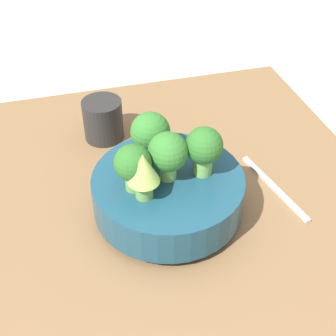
# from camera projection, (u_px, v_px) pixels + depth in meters

# --- Properties ---
(ground_plane) EXTENTS (6.00, 6.00, 0.00)m
(ground_plane) POSITION_uv_depth(u_px,v_px,m) (170.00, 218.00, 0.86)
(ground_plane) COLOR #ADA89E
(table) EXTENTS (0.82, 0.77, 0.05)m
(table) POSITION_uv_depth(u_px,v_px,m) (170.00, 208.00, 0.84)
(table) COLOR brown
(table) RESTS_ON ground_plane
(bowl) EXTENTS (0.25, 0.25, 0.08)m
(bowl) POSITION_uv_depth(u_px,v_px,m) (168.00, 193.00, 0.78)
(bowl) COLOR navy
(bowl) RESTS_ON table
(broccoli_floret_front) EXTENTS (0.06, 0.06, 0.09)m
(broccoli_floret_front) POSITION_uv_depth(u_px,v_px,m) (204.00, 148.00, 0.73)
(broccoli_floret_front) COLOR #6BA34C
(broccoli_floret_front) RESTS_ON bowl
(romanesco_piece_far) EXTENTS (0.05, 0.05, 0.08)m
(romanesco_piece_far) POSITION_uv_depth(u_px,v_px,m) (143.00, 171.00, 0.69)
(romanesco_piece_far) COLOR #609347
(romanesco_piece_far) RESTS_ON bowl
(broccoli_floret_right) EXTENTS (0.07, 0.07, 0.08)m
(broccoli_floret_right) POSITION_uv_depth(u_px,v_px,m) (150.00, 132.00, 0.77)
(broccoli_floret_right) COLOR #609347
(broccoli_floret_right) RESTS_ON bowl
(broccoli_floret_back) EXTENTS (0.06, 0.06, 0.08)m
(broccoli_floret_back) POSITION_uv_depth(u_px,v_px,m) (133.00, 165.00, 0.70)
(broccoli_floret_back) COLOR #609347
(broccoli_floret_back) RESTS_ON bowl
(broccoli_floret_center) EXTENTS (0.06, 0.06, 0.08)m
(broccoli_floret_center) POSITION_uv_depth(u_px,v_px,m) (168.00, 153.00, 0.72)
(broccoli_floret_center) COLOR #7AB256
(broccoli_floret_center) RESTS_ON bowl
(cup) EXTENTS (0.08, 0.08, 0.08)m
(cup) POSITION_uv_depth(u_px,v_px,m) (103.00, 120.00, 0.94)
(cup) COLOR black
(cup) RESTS_ON table
(fork) EXTENTS (0.19, 0.05, 0.01)m
(fork) POSITION_uv_depth(u_px,v_px,m) (274.00, 187.00, 0.85)
(fork) COLOR #B2B2B7
(fork) RESTS_ON table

